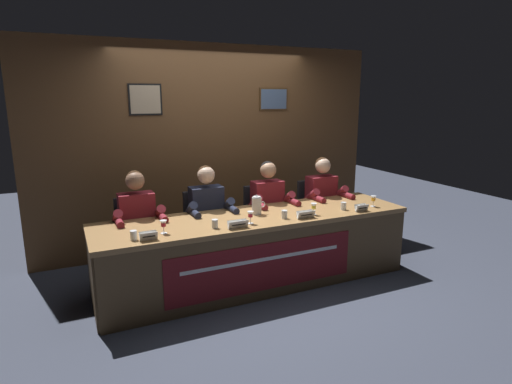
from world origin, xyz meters
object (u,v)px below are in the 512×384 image
at_px(water_cup_far_left, 134,236).
at_px(nameplate_center_left, 238,224).
at_px(panelist_far_left, 139,221).
at_px(panelist_center_left, 209,213).
at_px(nameplate_far_right, 362,208).
at_px(juice_glass_center_right, 314,207).
at_px(chair_far_right, 315,216).
at_px(juice_glass_far_left, 163,224).
at_px(chair_center_right, 263,223).
at_px(water_cup_center_right, 284,215).
at_px(conference_table, 260,240).
at_px(water_cup_far_right, 344,206).
at_px(panelist_far_right, 325,199).
at_px(chair_center_left, 204,232).
at_px(panelist_center_right, 270,205).
at_px(water_cup_center_left, 215,224).
at_px(nameplate_far_left, 148,236).
at_px(juice_glass_far_right, 373,199).
at_px(juice_glass_center_left, 250,215).
at_px(water_pitcher_central, 257,205).
at_px(chair_far_left, 137,241).
at_px(nameplate_center_right, 306,214).

height_order(water_cup_far_left, nameplate_center_left, water_cup_far_left).
distance_m(panelist_far_left, nameplate_center_left, 1.09).
height_order(panelist_center_left, nameplate_far_right, panelist_center_left).
relative_size(juice_glass_center_right, chair_far_right, 0.14).
bearing_deg(juice_glass_far_left, chair_center_right, 30.17).
bearing_deg(chair_far_right, panelist_center_left, -172.50).
height_order(water_cup_center_right, chair_far_right, chair_far_right).
xyz_separation_m(conference_table, water_cup_far_right, (0.97, -0.09, 0.27)).
bearing_deg(conference_table, panelist_far_right, 25.05).
height_order(juice_glass_far_left, water_cup_center_right, juice_glass_far_left).
bearing_deg(panelist_far_right, chair_center_left, 172.50).
height_order(panelist_center_left, water_cup_center_right, panelist_center_left).
bearing_deg(panelist_far_right, panelist_center_left, 180.00).
bearing_deg(panelist_center_right, water_cup_center_left, -144.47).
relative_size(nameplate_far_left, juice_glass_far_right, 1.22).
xyz_separation_m(conference_table, chair_far_right, (1.14, 0.73, -0.08)).
relative_size(nameplate_center_left, chair_center_right, 0.22).
bearing_deg(water_cup_far_right, nameplate_far_right, -43.97).
height_order(nameplate_center_left, juice_glass_center_right, juice_glass_center_right).
relative_size(juice_glass_center_left, panelist_center_right, 0.10).
xyz_separation_m(nameplate_center_left, water_cup_far_right, (1.30, 0.13, -0.00)).
height_order(juice_glass_center_right, water_pitcher_central, water_pitcher_central).
bearing_deg(nameplate_center_left, juice_glass_center_left, 27.13).
height_order(chair_far_left, nameplate_far_right, chair_far_left).
height_order(water_cup_center_right, nameplate_far_right, water_cup_center_right).
bearing_deg(nameplate_far_left, juice_glass_far_right, 2.17).
bearing_deg(nameplate_far_right, panelist_center_left, 153.03).
bearing_deg(juice_glass_center_right, juice_glass_center_left, -178.90).
height_order(nameplate_far_left, panelist_far_right, panelist_far_right).
xyz_separation_m(chair_far_left, nameplate_center_left, (0.79, -0.95, 0.35)).
bearing_deg(chair_far_left, water_cup_far_left, -99.89).
bearing_deg(panelist_center_left, water_cup_center_right, -47.30).
distance_m(conference_table, juice_glass_far_left, 1.06).
xyz_separation_m(juice_glass_center_left, juice_glass_center_right, (0.73, 0.01, 0.00)).
bearing_deg(water_cup_center_right, juice_glass_far_left, 178.43).
bearing_deg(panelist_center_left, nameplate_center_right, -42.58).
relative_size(chair_far_left, juice_glass_far_right, 7.23).
xyz_separation_m(chair_far_right, juice_glass_far_right, (0.22, -0.84, 0.40)).
distance_m(panelist_far_left, water_cup_far_left, 0.70).
height_order(water_cup_center_left, water_pitcher_central, water_pitcher_central).
height_order(conference_table, panelist_far_right, panelist_far_right).
bearing_deg(water_cup_center_left, chair_far_left, 124.97).
relative_size(juice_glass_center_right, water_cup_far_right, 1.46).
distance_m(water_cup_center_right, panelist_far_right, 1.12).
bearing_deg(conference_table, juice_glass_far_right, -4.79).
xyz_separation_m(chair_far_left, panelist_far_left, (0.00, -0.20, 0.28)).
xyz_separation_m(water_cup_far_left, water_cup_far_right, (2.25, 0.06, 0.00)).
relative_size(panelist_far_left, juice_glass_far_right, 9.87).
xyz_separation_m(panelist_center_left, panelist_center_right, (0.76, 0.00, 0.00)).
distance_m(panelist_center_left, panelist_far_right, 1.51).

